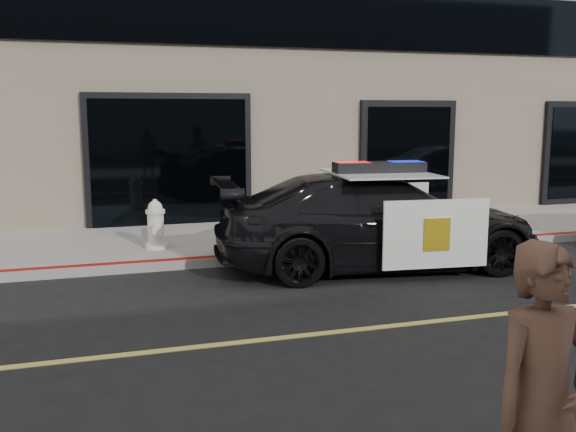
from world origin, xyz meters
name	(u,v)px	position (x,y,z in m)	size (l,w,h in m)	color
ground	(337,332)	(0.00, 0.00, 0.00)	(120.00, 120.00, 0.00)	black
sidewalk_n	(236,239)	(0.00, 5.25, 0.07)	(60.00, 3.50, 0.15)	gray
police_car	(378,221)	(1.77, 2.69, 0.77)	(3.21, 5.67, 1.71)	black
fire_hydrant	(156,226)	(-1.57, 4.53, 0.55)	(0.39, 0.54, 0.85)	white
pedestrian_a	(542,408)	(-0.49, -4.00, 1.01)	(0.66, 0.46, 1.72)	#452D22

